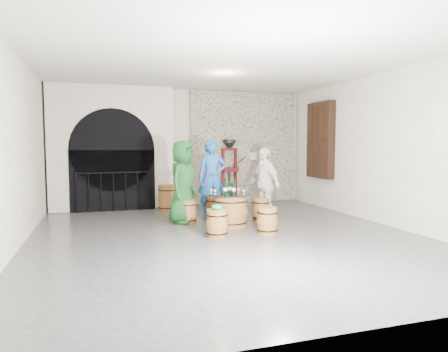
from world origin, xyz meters
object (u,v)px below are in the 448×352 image
object	(u,v)px
barrel_stool_near_left	(217,223)
barrel_table	(230,210)
barrel_stool_far	(215,207)
wine_bottle_center	(234,188)
barrel_stool_near_right	(267,221)
wine_bottle_left	(225,188)
side_barrel	(168,198)
corking_press	(230,167)
person_white	(264,184)
wine_bottle_right	(230,187)
person_blue	(212,178)
barrel_stool_left	(187,212)
person_green	(182,182)
barrel_stool_right	(261,209)

from	to	relation	value
barrel_stool_near_left	barrel_table	bearing A→B (deg)	57.33
barrel_stool_far	wine_bottle_center	distance (m)	1.23
barrel_stool_far	wine_bottle_center	xyz separation A→B (m)	(0.09, -1.09, 0.56)
barrel_stool_near_right	barrel_table	bearing A→B (deg)	118.75
wine_bottle_left	side_barrel	xyz separation A→B (m)	(-0.80, 2.30, -0.48)
barrel_stool_near_right	corking_press	xyz separation A→B (m)	(0.48, 3.78, 0.81)
barrel_stool_near_left	corking_press	size ratio (longest dim) A/B	0.28
person_white	wine_bottle_right	bearing A→B (deg)	-82.65
person_blue	corking_press	bearing A→B (deg)	71.63
barrel_stool_far	corking_press	bearing A→B (deg)	62.89
barrel_stool_left	barrel_stool_far	bearing A→B (deg)	27.98
person_blue	barrel_stool_left	bearing A→B (deg)	-130.09
side_barrel	corking_press	xyz separation A→B (m)	(1.87, 0.68, 0.73)
person_green	wine_bottle_left	xyz separation A→B (m)	(0.74, -0.71, -0.08)
barrel_stool_far	person_white	world-z (taller)	person_white
barrel_stool_near_left	person_blue	world-z (taller)	person_blue
wine_bottle_right	side_barrel	world-z (taller)	wine_bottle_right
barrel_stool_far	wine_bottle_right	size ratio (longest dim) A/B	1.56
barrel_stool_left	wine_bottle_center	size ratio (longest dim) A/B	1.56
person_blue	wine_bottle_left	xyz separation A→B (m)	(-0.06, -1.21, -0.10)
barrel_stool_near_left	person_white	distance (m)	2.04
person_green	wine_bottle_right	xyz separation A→B (m)	(0.89, -0.58, -0.08)
barrel_table	barrel_stool_far	world-z (taller)	barrel_table
barrel_stool_left	corking_press	distance (m)	3.01
wine_bottle_left	corking_press	xyz separation A→B (m)	(1.07, 2.98, 0.25)
barrel_stool_far	person_green	size ratio (longest dim) A/B	0.29
person_blue	wine_bottle_left	size ratio (longest dim) A/B	5.59
barrel_stool_left	person_white	world-z (taller)	person_white
barrel_stool_near_right	wine_bottle_right	bearing A→B (deg)	115.44
corking_press	person_blue	bearing A→B (deg)	-124.34
barrel_stool_left	person_white	bearing A→B (deg)	-4.06
barrel_table	barrel_stool_right	xyz separation A→B (m)	(0.88, 0.42, -0.09)
barrel_table	barrel_stool_near_right	distance (m)	0.98
person_blue	corking_press	xyz separation A→B (m)	(1.01, 1.77, 0.15)
barrel_stool_near_left	wine_bottle_right	bearing A→B (deg)	58.28
barrel_stool_left	wine_bottle_left	xyz separation A→B (m)	(0.66, -0.65, 0.56)
barrel_stool_right	barrel_stool_near_right	world-z (taller)	same
person_white	wine_bottle_left	xyz separation A→B (m)	(-1.08, -0.52, 0.00)
barrel_stool_far	person_white	bearing A→B (deg)	-26.50
barrel_stool_right	barrel_stool_near_left	size ratio (longest dim) A/B	1.00
person_green	wine_bottle_center	world-z (taller)	person_green
barrel_table	barrel_stool_right	size ratio (longest dim) A/B	1.73
person_green	wine_bottle_left	size ratio (longest dim) A/B	5.46
barrel_table	barrel_stool_near_left	world-z (taller)	barrel_table
barrel_stool_far	barrel_stool_near_right	bearing A→B (deg)	-74.06
side_barrel	wine_bottle_center	bearing A→B (deg)	-67.88
barrel_stool_far	wine_bottle_right	xyz separation A→B (m)	(0.08, -0.90, 0.56)
wine_bottle_right	corking_press	distance (m)	3.01
person_blue	wine_bottle_left	bearing A→B (deg)	-81.26
side_barrel	corking_press	world-z (taller)	corking_press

